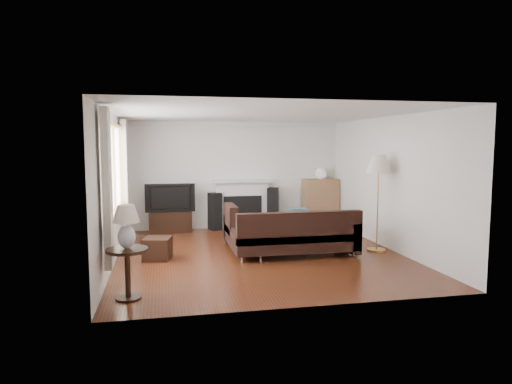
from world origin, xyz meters
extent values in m
cube|color=#4F2211|center=(0.00, 0.00, 0.00)|extent=(5.10, 5.60, 0.04)
cube|color=white|center=(0.00, 0.00, 2.50)|extent=(5.10, 5.60, 0.04)
cube|color=white|center=(0.00, 2.75, 1.25)|extent=(5.00, 0.04, 2.50)
cube|color=white|center=(0.00, -2.75, 1.25)|extent=(5.00, 0.04, 2.50)
cube|color=white|center=(-2.50, 0.00, 1.25)|extent=(0.04, 5.50, 2.50)
cube|color=white|center=(2.50, 0.00, 1.25)|extent=(0.04, 5.50, 2.50)
cube|color=olive|center=(-2.45, -0.20, 1.55)|extent=(0.12, 2.74, 1.54)
cube|color=beige|center=(-2.40, -1.72, 1.40)|extent=(0.10, 0.35, 2.10)
cube|color=beige|center=(-2.40, 1.32, 1.40)|extent=(0.10, 0.35, 2.10)
cube|color=white|center=(0.15, 2.64, 0.57)|extent=(1.40, 0.26, 1.15)
cube|color=black|center=(-1.53, 2.50, 0.24)|extent=(0.95, 0.43, 0.47)
imported|color=black|center=(-1.53, 2.50, 0.79)|extent=(1.10, 0.14, 0.63)
cube|color=black|center=(-0.51, 2.54, 0.43)|extent=(0.32, 0.35, 0.86)
cube|color=black|center=(0.87, 2.53, 0.48)|extent=(0.35, 0.38, 0.95)
cube|color=#9B6E48|center=(2.05, 2.52, 0.57)|extent=(0.83, 0.40, 1.14)
sphere|color=white|center=(2.05, 2.52, 1.28)|extent=(0.27, 0.27, 0.27)
cube|color=black|center=(0.60, -0.20, 0.39)|extent=(2.40, 1.75, 0.77)
cube|color=#976A48|center=(0.70, 1.22, 0.19)|extent=(1.05, 0.71, 0.38)
cube|color=black|center=(-1.80, 0.00, 0.19)|extent=(0.53, 0.53, 0.38)
cube|color=#C99146|center=(2.20, -0.18, 0.89)|extent=(0.54, 0.54, 1.79)
cube|color=black|center=(-2.15, -2.02, 0.33)|extent=(0.53, 0.53, 0.66)
cube|color=silver|center=(-2.15, -2.02, 0.94)|extent=(0.34, 0.34, 0.55)
camera|label=1|loc=(-1.70, -7.90, 1.97)|focal=32.00mm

